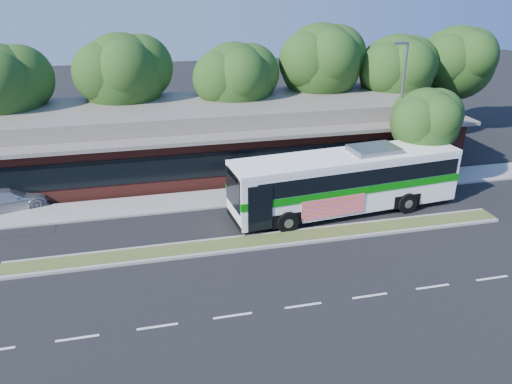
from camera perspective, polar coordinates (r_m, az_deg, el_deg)
ground at (r=25.42m, az=1.91°, el=-6.29°), size 120.00×120.00×0.00m
median_strip at (r=25.89m, az=1.57°, el=-5.51°), size 26.00×1.10×0.15m
sidewalk at (r=30.95m, az=-1.12°, el=-0.42°), size 44.00×2.60×0.12m
plaza_building at (r=36.30m, az=-3.33°, el=6.71°), size 33.20×11.20×4.45m
lamp_post at (r=32.24m, az=16.04°, el=8.78°), size 0.93×0.18×9.07m
tree_bg_a at (r=38.05m, az=-26.70°, el=10.88°), size 6.47×5.80×8.63m
tree_bg_b at (r=37.97m, az=-14.41°, el=13.02°), size 6.69×6.00×9.00m
tree_bg_c at (r=37.76m, az=-1.89°, el=12.82°), size 6.24×5.60×8.26m
tree_bg_d at (r=40.51m, az=7.94°, el=14.55°), size 6.91×6.20×9.37m
tree_bg_e at (r=42.21m, az=16.20°, el=13.29°), size 6.47×5.80×8.50m
tree_bg_f at (r=46.16m, az=22.41°, el=13.70°), size 6.69×6.00×8.92m
transit_bus at (r=28.79m, az=10.31°, el=1.66°), size 13.58×4.24×3.75m
sedan at (r=32.48m, az=-26.53°, el=-0.71°), size 4.83×2.95×1.31m
sidewalk_tree at (r=32.72m, az=19.14°, el=7.78°), size 4.65×4.17×6.45m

